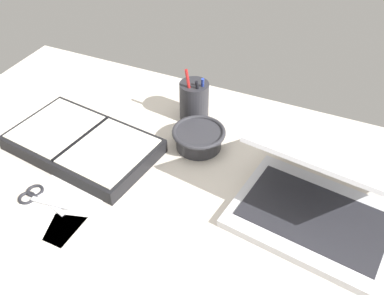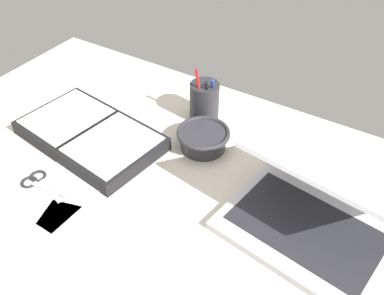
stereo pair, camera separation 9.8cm
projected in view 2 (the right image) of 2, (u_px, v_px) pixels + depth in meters
desk_top at (146, 203)px, 95.78cm from camera, size 140.00×100.00×2.00cm
laptop at (315, 211)px, 86.03cm from camera, size 36.92×33.65×18.49cm
bowl at (203, 138)px, 107.01cm from camera, size 13.51×13.51×5.14cm
pen_cup at (204, 101)px, 114.65cm from camera, size 7.87×7.87×15.95cm
planner at (90, 135)px, 109.29cm from camera, size 38.87×26.06×4.14cm
scissors at (38, 182)px, 98.93cm from camera, size 12.73×6.40×0.80cm
paper_sheet_front at (62, 257)px, 83.50cm from camera, size 25.29×30.23×0.16cm
paper_sheet_beside_planner at (67, 184)px, 98.60cm from camera, size 16.34×24.30×0.16cm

